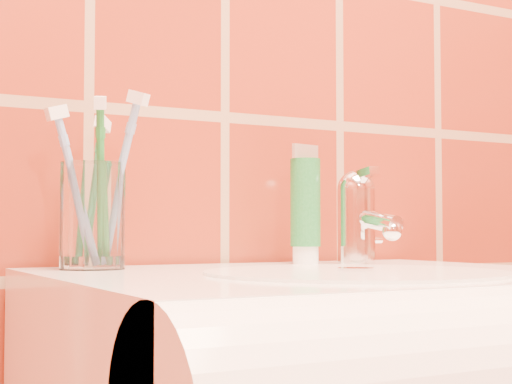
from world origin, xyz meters
TOP-DOWN VIEW (x-y plane):
  - glass_tumbler at (-0.20, 1.12)m, footprint 0.09×0.09m
  - toothpaste_tube at (0.08, 1.12)m, footprint 0.04×0.04m
  - faucet at (0.14, 1.09)m, footprint 0.05×0.11m
  - toothbrush_0 at (-0.19, 1.14)m, footprint 0.11×0.12m
  - toothbrush_1 at (-0.22, 1.10)m, footprint 0.09×0.08m
  - toothbrush_2 at (-0.20, 1.10)m, footprint 0.07×0.10m
  - toothbrush_3 at (-0.18, 1.10)m, footprint 0.11×0.13m

SIDE VIEW (x-z plane):
  - glass_tumbler at x=-0.20m, z-range 0.85..0.97m
  - faucet at x=0.14m, z-range 0.85..0.97m
  - toothpaste_tube at x=0.08m, z-range 0.85..1.00m
  - toothbrush_0 at x=-0.19m, z-range 0.84..1.03m
  - toothbrush_1 at x=-0.22m, z-range 0.85..1.03m
  - toothbrush_2 at x=-0.20m, z-range 0.84..1.04m
  - toothbrush_3 at x=-0.18m, z-range 0.84..1.05m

